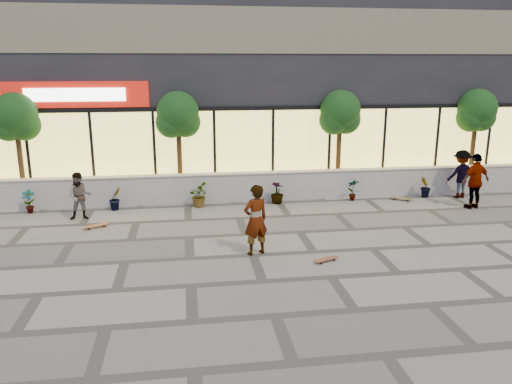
{
  "coord_description": "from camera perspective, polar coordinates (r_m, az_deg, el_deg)",
  "views": [
    {
      "loc": [
        -3.29,
        -10.43,
        4.84
      ],
      "look_at": [
        -1.33,
        3.17,
        1.3
      ],
      "focal_mm": 35.0,
      "sensor_mm": 36.0,
      "label": 1
    }
  ],
  "objects": [
    {
      "name": "ground",
      "position": [
        11.96,
        8.63,
        -9.6
      ],
      "size": [
        80.0,
        80.0,
        0.0
      ],
      "primitive_type": "plane",
      "color": "gray",
      "rests_on": "ground"
    },
    {
      "name": "planter_wall",
      "position": [
        18.26,
        2.43,
        0.75
      ],
      "size": [
        22.0,
        0.42,
        1.04
      ],
      "color": "beige",
      "rests_on": "ground"
    },
    {
      "name": "retail_building",
      "position": [
        23.16,
        -0.02,
        12.97
      ],
      "size": [
        24.0,
        9.17,
        8.5
      ],
      "color": "black",
      "rests_on": "ground"
    },
    {
      "name": "shrub_a",
      "position": [
        18.21,
        -24.53,
        -0.98
      ],
      "size": [
        0.43,
        0.29,
        0.81
      ],
      "primitive_type": "imported",
      "color": "#113815",
      "rests_on": "ground"
    },
    {
      "name": "shrub_b",
      "position": [
        17.62,
        -15.78,
        -0.69
      ],
      "size": [
        0.57,
        0.57,
        0.81
      ],
      "primitive_type": "imported",
      "rotation": [
        0.0,
        0.0,
        0.82
      ],
      "color": "#113815",
      "rests_on": "ground"
    },
    {
      "name": "shrub_c",
      "position": [
        17.46,
        -6.64,
        -0.37
      ],
      "size": [
        0.68,
        0.77,
        0.81
      ],
      "primitive_type": "imported",
      "rotation": [
        0.0,
        0.0,
        1.64
      ],
      "color": "#113815",
      "rests_on": "ground"
    },
    {
      "name": "shrub_d",
      "position": [
        17.74,
        2.43,
        -0.05
      ],
      "size": [
        0.64,
        0.64,
        0.81
      ],
      "primitive_type": "imported",
      "rotation": [
        0.0,
        0.0,
        2.46
      ],
      "color": "#113815",
      "rests_on": "ground"
    },
    {
      "name": "shrub_e",
      "position": [
        18.45,
        11.01,
        0.26
      ],
      "size": [
        0.46,
        0.35,
        0.81
      ],
      "primitive_type": "imported",
      "rotation": [
        0.0,
        0.0,
        3.28
      ],
      "color": "#113815",
      "rests_on": "ground"
    },
    {
      "name": "shrub_f",
      "position": [
        19.54,
        18.8,
        0.54
      ],
      "size": [
        0.55,
        0.57,
        0.81
      ],
      "primitive_type": "imported",
      "rotation": [
        0.0,
        0.0,
        4.1
      ],
      "color": "#113815",
      "rests_on": "ground"
    },
    {
      "name": "tree_west",
      "position": [
        19.1,
        -25.77,
        7.45
      ],
      "size": [
        1.6,
        1.5,
        3.92
      ],
      "color": "#402D17",
      "rests_on": "ground"
    },
    {
      "name": "tree_midwest",
      "position": [
        18.23,
        -8.9,
        8.43
      ],
      "size": [
        1.6,
        1.5,
        3.92
      ],
      "color": "#402D17",
      "rests_on": "ground"
    },
    {
      "name": "tree_mideast",
      "position": [
        19.12,
        9.59,
        8.68
      ],
      "size": [
        1.6,
        1.5,
        3.92
      ],
      "color": "#402D17",
      "rests_on": "ground"
    },
    {
      "name": "tree_east",
      "position": [
        21.44,
        23.89,
        8.26
      ],
      "size": [
        1.6,
        1.5,
        3.92
      ],
      "color": "#402D17",
      "rests_on": "ground"
    },
    {
      "name": "skater_center",
      "position": [
        12.88,
        -0.04,
        -3.2
      ],
      "size": [
        0.8,
        0.66,
        1.87
      ],
      "primitive_type": "imported",
      "rotation": [
        0.0,
        0.0,
        3.5
      ],
      "color": "white",
      "rests_on": "ground"
    },
    {
      "name": "skater_left",
      "position": [
        16.78,
        -19.48,
        -0.45
      ],
      "size": [
        0.78,
        0.63,
        1.53
      ],
      "primitive_type": "imported",
      "rotation": [
        0.0,
        0.0,
        0.06
      ],
      "color": "#8D7C5B",
      "rests_on": "ground"
    },
    {
      "name": "skater_right_near",
      "position": [
        18.58,
        23.79,
        1.14
      ],
      "size": [
        1.2,
        0.72,
        1.92
      ],
      "primitive_type": "imported",
      "rotation": [
        0.0,
        0.0,
        3.38
      ],
      "color": "silver",
      "rests_on": "ground"
    },
    {
      "name": "skater_right_far",
      "position": [
        19.92,
        22.37,
        1.91
      ],
      "size": [
        1.24,
        0.82,
        1.79
      ],
      "primitive_type": "imported",
      "rotation": [
        0.0,
        0.0,
        3.28
      ],
      "color": "maroon",
      "rests_on": "ground"
    },
    {
      "name": "skateboard_center",
      "position": [
        12.79,
        8.04,
        -7.6
      ],
      "size": [
        0.7,
        0.44,
        0.08
      ],
      "rotation": [
        0.0,
        0.0,
        0.42
      ],
      "color": "brown",
      "rests_on": "ground"
    },
    {
      "name": "skateboard_left",
      "position": [
        15.94,
        -17.82,
        -3.67
      ],
      "size": [
        0.75,
        0.52,
        0.09
      ],
      "rotation": [
        0.0,
        0.0,
        0.48
      ],
      "color": "orange",
      "rests_on": "ground"
    },
    {
      "name": "skateboard_right_near",
      "position": [
        18.96,
        16.27,
        -0.7
      ],
      "size": [
        0.76,
        0.6,
        0.09
      ],
      "rotation": [
        0.0,
        0.0,
        -0.59
      ],
      "color": "olive",
      "rests_on": "ground"
    }
  ]
}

